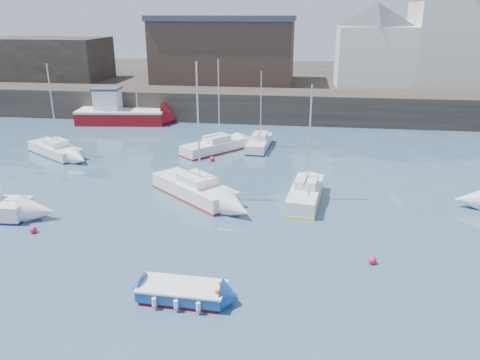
# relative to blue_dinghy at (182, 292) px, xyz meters

# --- Properties ---
(water) EXTENTS (220.00, 220.00, 0.00)m
(water) POSITION_rel_blue_dinghy_xyz_m (0.95, -1.87, -0.37)
(water) COLOR #2D4760
(water) RESTS_ON ground
(quay_wall) EXTENTS (90.00, 5.00, 3.00)m
(quay_wall) POSITION_rel_blue_dinghy_xyz_m (0.95, 33.13, 1.13)
(quay_wall) COLOR #28231E
(quay_wall) RESTS_ON ground
(land_strip) EXTENTS (90.00, 32.00, 2.80)m
(land_strip) POSITION_rel_blue_dinghy_xyz_m (0.95, 51.13, 1.03)
(land_strip) COLOR #28231E
(land_strip) RESTS_ON ground
(bldg_east_a) EXTENTS (13.36, 13.36, 11.80)m
(bldg_east_a) POSITION_rel_blue_dinghy_xyz_m (20.95, 40.13, 8.44)
(bldg_east_a) COLOR beige
(bldg_east_a) RESTS_ON land_strip
(bldg_east_d) EXTENTS (11.14, 11.14, 8.95)m
(bldg_east_d) POSITION_rel_blue_dinghy_xyz_m (11.95, 39.63, 7.00)
(bldg_east_d) COLOR white
(bldg_east_d) RESTS_ON land_strip
(warehouse) EXTENTS (16.40, 10.40, 7.60)m
(warehouse) POSITION_rel_blue_dinghy_xyz_m (-5.05, 41.13, 6.25)
(warehouse) COLOR #3D2D26
(warehouse) RESTS_ON land_strip
(bldg_west) EXTENTS (14.00, 8.00, 5.00)m
(bldg_west) POSITION_rel_blue_dinghy_xyz_m (-27.05, 40.13, 4.93)
(bldg_west) COLOR #353028
(bldg_west) RESTS_ON land_strip
(blue_dinghy) EXTENTS (3.53, 1.90, 0.66)m
(blue_dinghy) POSITION_rel_blue_dinghy_xyz_m (0.00, 0.00, 0.00)
(blue_dinghy) COLOR maroon
(blue_dinghy) RESTS_ON ground
(fishing_boat) EXTENTS (9.12, 4.25, 5.84)m
(fishing_boat) POSITION_rel_blue_dinghy_xyz_m (-14.18, 29.60, 0.76)
(fishing_boat) COLOR maroon
(fishing_boat) RESTS_ON ground
(sailboat_b) EXTENTS (6.21, 5.73, 8.26)m
(sailboat_b) POSITION_rel_blue_dinghy_xyz_m (-1.99, 10.84, 0.17)
(sailboat_b) COLOR white
(sailboat_b) RESTS_ON ground
(sailboat_c) EXTENTS (2.34, 5.46, 6.97)m
(sailboat_c) POSITION_rel_blue_dinghy_xyz_m (4.83, 10.95, 0.16)
(sailboat_c) COLOR white
(sailboat_c) RESTS_ON ground
(sailboat_e) EXTENTS (5.66, 4.60, 7.22)m
(sailboat_e) POSITION_rel_blue_dinghy_xyz_m (-15.01, 18.03, 0.10)
(sailboat_e) COLOR white
(sailboat_e) RESTS_ON ground
(sailboat_f) EXTENTS (1.95, 4.98, 6.34)m
(sailboat_f) POSITION_rel_blue_dinghy_xyz_m (0.95, 22.27, 0.08)
(sailboat_f) COLOR white
(sailboat_f) RESTS_ON ground
(sailboat_h) EXTENTS (5.13, 5.53, 7.37)m
(sailboat_h) POSITION_rel_blue_dinghy_xyz_m (-2.59, 20.70, 0.11)
(sailboat_h) COLOR white
(sailboat_h) RESTS_ON ground
(buoy_near) EXTENTS (0.37, 0.37, 0.37)m
(buoy_near) POSITION_rel_blue_dinghy_xyz_m (-9.19, 4.80, -0.37)
(buoy_near) COLOR #EA154F
(buoy_near) RESTS_ON ground
(buoy_mid) EXTENTS (0.38, 0.38, 0.38)m
(buoy_mid) POSITION_rel_blue_dinghy_xyz_m (7.90, 3.94, -0.37)
(buoy_mid) COLOR #EA154F
(buoy_mid) RESTS_ON ground
(buoy_far) EXTENTS (0.40, 0.40, 0.40)m
(buoy_far) POSITION_rel_blue_dinghy_xyz_m (-2.29, 18.17, -0.37)
(buoy_far) COLOR #EA154F
(buoy_far) RESTS_ON ground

